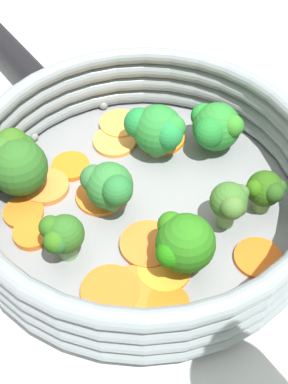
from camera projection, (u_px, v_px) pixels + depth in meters
The scene contains 28 objects.
ground_plane at pixel (144, 212), 0.45m from camera, with size 4.00×4.00×0.00m, color #B3B9BB.
skillet at pixel (144, 208), 0.44m from camera, with size 0.26×0.26×0.01m, color gray.
skillet_rim_wall at pixel (144, 179), 0.42m from camera, with size 0.28×0.28×0.06m.
skillet_handle at pixel (10, 51), 0.56m from camera, with size 0.03×0.03×0.22m, color black.
skillet_rivet_left at pixel (103, 105), 0.51m from camera, with size 0.01×0.01×0.01m, color gray.
skillet_rivet_right at pixel (33, 136), 0.49m from camera, with size 0.01×0.01×0.01m, color gray.
carrot_slice_0 at pixel (24, 213), 0.43m from camera, with size 0.03×0.03×0.00m, color orange.
carrot_slice_1 at pixel (32, 234), 0.42m from camera, with size 0.03×0.03×0.01m, color orange.
carrot_slice_2 at pixel (110, 291), 0.38m from camera, with size 0.04×0.04×0.00m, color orange.
carrot_slice_3 at pixel (47, 186), 0.45m from camera, with size 0.04×0.04×0.01m, color orange.
carrot_slice_4 at pixel (102, 194), 0.44m from camera, with size 0.04×0.04×0.00m, color orange.
carrot_slice_5 at pixel (168, 303), 0.38m from camera, with size 0.03×0.03×0.00m, color orange.
carrot_slice_6 at pixel (71, 166), 0.46m from camera, with size 0.03×0.03×0.00m, color orange.
carrot_slice_7 at pixel (164, 269), 0.40m from camera, with size 0.04×0.04×0.00m, color orange.
carrot_slice_8 at pixel (115, 142), 0.48m from camera, with size 0.04×0.04×0.00m, color #F79740.
carrot_slice_9 at pixel (164, 138), 0.49m from camera, with size 0.04×0.04×0.00m, color orange.
carrot_slice_10 at pixel (132, 291), 0.38m from camera, with size 0.04×0.04×0.00m, color orange.
carrot_slice_11 at pixel (120, 125), 0.50m from camera, with size 0.04×0.04×0.01m, color #F2943D.
carrot_slice_12 at pixel (148, 244), 0.41m from camera, with size 0.04×0.04×0.00m, color orange.
carrot_slice_13 at pixel (258, 258), 0.40m from camera, with size 0.04×0.04×0.00m, color orange.
broccoli_floret_0 at pixel (182, 242), 0.38m from camera, with size 0.04×0.04×0.05m.
broccoli_floret_1 at pixel (17, 160), 0.43m from camera, with size 0.05×0.05×0.05m.
broccoli_floret_2 at pixel (230, 203), 0.40m from camera, with size 0.03×0.03×0.04m.
broccoli_floret_3 at pixel (266, 190), 0.42m from camera, with size 0.03×0.03×0.04m.
broccoli_floret_4 at pixel (215, 127), 0.46m from camera, with size 0.05×0.05×0.05m.
broccoli_floret_5 at pixel (61, 236), 0.39m from camera, with size 0.03×0.03×0.04m.
broccoli_floret_6 at pixel (156, 129), 0.46m from camera, with size 0.05×0.04×0.05m.
broccoli_floret_7 at pixel (109, 186), 0.41m from camera, with size 0.04×0.04×0.05m.
Camera 1 is at (-0.05, 0.27, 0.35)m, focal length 50.00 mm.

